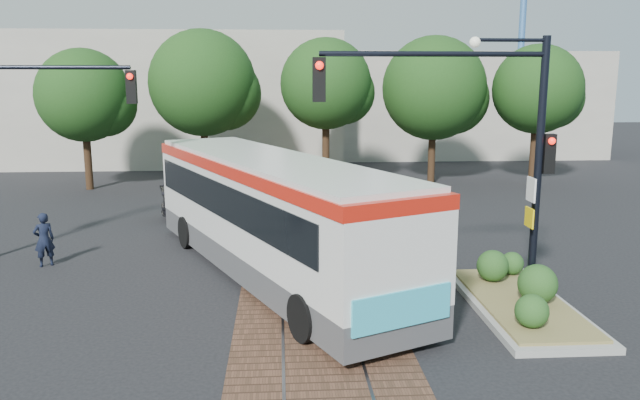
{
  "coord_description": "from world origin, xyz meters",
  "views": [
    {
      "loc": [
        -0.77,
        -14.5,
        5.29
      ],
      "look_at": [
        0.46,
        4.36,
        1.6
      ],
      "focal_mm": 35.0,
      "sensor_mm": 36.0,
      "label": 1
    }
  ],
  "objects": [
    {
      "name": "parked_car",
      "position": [
        -3.13,
        9.43,
        0.64
      ],
      "size": [
        4.69,
        2.73,
        1.28
      ],
      "primitive_type": "imported",
      "rotation": [
        0.0,
        0.0,
        1.8
      ],
      "color": "black",
      "rests_on": "ground"
    },
    {
      "name": "traffic_island",
      "position": [
        4.82,
        -0.9,
        0.33
      ],
      "size": [
        2.2,
        5.2,
        1.13
      ],
      "color": "gray",
      "rests_on": "ground"
    },
    {
      "name": "city_bus",
      "position": [
        -1.07,
        1.97,
        1.81
      ],
      "size": [
        7.42,
        12.09,
        3.25
      ],
      "rotation": [
        0.0,
        0.0,
        0.43
      ],
      "color": "#444446",
      "rests_on": "ground"
    },
    {
      "name": "warehouses",
      "position": [
        -0.53,
        28.75,
        3.81
      ],
      "size": [
        40.0,
        13.0,
        8.0
      ],
      "color": "#ADA899",
      "rests_on": "ground"
    },
    {
      "name": "trackbed",
      "position": [
        0.0,
        4.0,
        0.01
      ],
      "size": [
        3.6,
        40.0,
        0.02
      ],
      "color": "brown",
      "rests_on": "ground"
    },
    {
      "name": "officer",
      "position": [
        -7.51,
        3.18,
        0.78
      ],
      "size": [
        0.68,
        0.62,
        1.56
      ],
      "primitive_type": "imported",
      "rotation": [
        0.0,
        0.0,
        3.7
      ],
      "color": "black",
      "rests_on": "ground"
    },
    {
      "name": "tree_row",
      "position": [
        1.21,
        16.42,
        4.85
      ],
      "size": [
        26.4,
        5.6,
        7.67
      ],
      "color": "#382314",
      "rests_on": "ground"
    },
    {
      "name": "crane",
      "position": [
        18.0,
        34.0,
        10.88
      ],
      "size": [
        8.0,
        0.5,
        18.0
      ],
      "color": "#3F72B2",
      "rests_on": "ground"
    },
    {
      "name": "signal_pole_left",
      "position": [
        -8.37,
        4.0,
        3.86
      ],
      "size": [
        4.99,
        0.34,
        6.0
      ],
      "color": "black",
      "rests_on": "ground"
    },
    {
      "name": "ground",
      "position": [
        0.0,
        0.0,
        0.0
      ],
      "size": [
        120.0,
        120.0,
        0.0
      ],
      "primitive_type": "plane",
      "color": "black",
      "rests_on": "ground"
    },
    {
      "name": "signal_pole_main",
      "position": [
        3.86,
        -0.81,
        4.16
      ],
      "size": [
        5.49,
        0.46,
        6.0
      ],
      "color": "black",
      "rests_on": "ground"
    }
  ]
}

